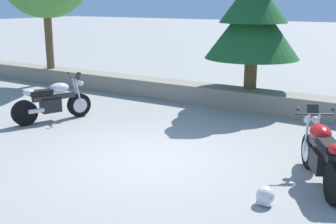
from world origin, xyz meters
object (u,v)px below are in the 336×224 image
motorcycle_silver_near_left (53,102)px  motorcycle_red_centre (322,155)px  rider_helmet (265,196)px  pine_tree_mid_left (253,16)px

motorcycle_silver_near_left → motorcycle_red_centre: size_ratio=1.05×
motorcycle_red_centre → rider_helmet: (-0.51, -1.26, -0.35)m
motorcycle_red_centre → rider_helmet: 1.40m
motorcycle_silver_near_left → pine_tree_mid_left: bearing=47.6°
motorcycle_silver_near_left → pine_tree_mid_left: pine_tree_mid_left is taller
rider_helmet → motorcycle_red_centre: bearing=67.9°
motorcycle_silver_near_left → rider_helmet: 6.40m
rider_helmet → pine_tree_mid_left: 6.66m
pine_tree_mid_left → rider_helmet: bearing=-66.4°
rider_helmet → motorcycle_silver_near_left: bearing=165.0°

